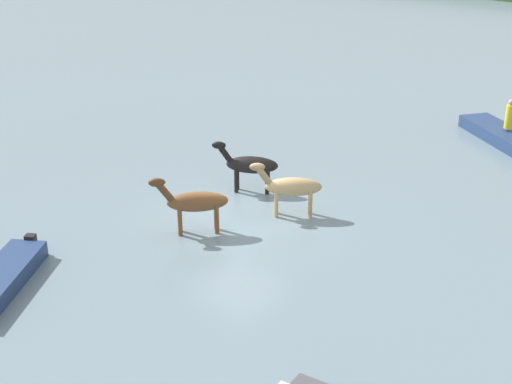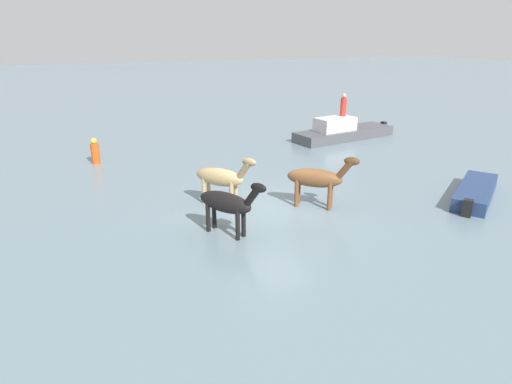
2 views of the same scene
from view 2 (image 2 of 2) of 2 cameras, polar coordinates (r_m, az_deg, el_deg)
name	(u,v)px [view 2 (image 2 of 2)]	position (r m, az deg, el deg)	size (l,w,h in m)	color
ground_plane	(271,208)	(14.23, 1.98, -2.16)	(167.79, 167.79, 0.00)	slate
horse_mid_herd	(317,178)	(14.15, 8.02, 1.78)	(1.80, 1.97, 1.80)	brown
horse_dun_straggler	(221,178)	(14.22, -4.57, 1.90)	(1.93, 1.73, 1.75)	tan
horse_rear_stallion	(227,203)	(12.08, -3.77, -1.46)	(2.03, 1.54, 1.73)	black
boat_tender_starboard	(342,133)	(24.26, 11.28, 7.63)	(2.57, 6.19, 1.38)	#4C4C51
boat_dinghy_port	(475,194)	(16.85, 26.85, -0.24)	(2.94, 3.61, 0.71)	navy
person_boatman_standing	(343,106)	(24.20, 11.42, 11.08)	(0.32, 0.32, 1.19)	red
buoy_channel_marker	(95,152)	(20.36, -20.38, 4.94)	(0.36, 0.36, 1.14)	#E54C19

